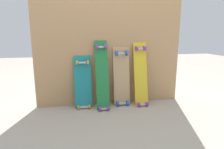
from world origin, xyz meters
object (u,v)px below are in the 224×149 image
Objects in this scene: skateboard_teal at (83,85)px; skateboard_natural at (122,78)px; skateboard_yellow at (141,77)px; skateboard_green at (102,78)px.

skateboard_natural reaches higher than skateboard_teal.
skateboard_teal is at bearing 177.53° from skateboard_yellow.
skateboard_green is 1.11× the size of skateboard_natural.
skateboard_natural is (0.53, 0.01, 0.06)m from skateboard_teal.
skateboard_green is (0.25, -0.06, 0.10)m from skateboard_teal.
skateboard_teal is 0.54m from skateboard_natural.
skateboard_natural is (0.28, 0.07, -0.04)m from skateboard_green.
skateboard_green is at bearing -166.37° from skateboard_natural.
skateboard_yellow reaches higher than skateboard_teal.
skateboard_natural is at bearing 0.89° from skateboard_teal.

